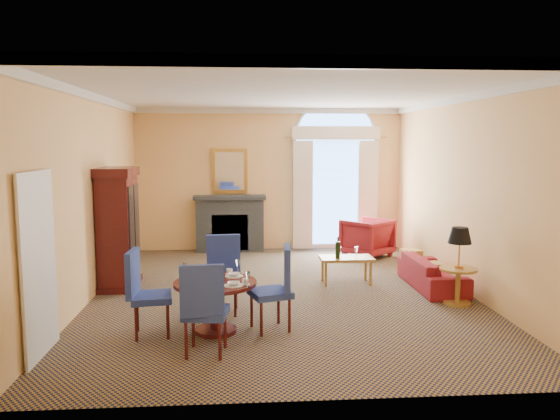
{
  "coord_description": "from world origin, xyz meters",
  "views": [
    {
      "loc": [
        -0.68,
        -8.62,
        2.43
      ],
      "look_at": [
        0.0,
        0.5,
        1.3
      ],
      "focal_mm": 35.0,
      "sensor_mm": 36.0,
      "label": 1
    }
  ],
  "objects": [
    {
      "name": "sofa",
      "position": [
        2.55,
        0.15,
        0.26
      ],
      "size": [
        0.68,
        1.75,
        0.51
      ],
      "primitive_type": "imported",
      "rotation": [
        0.0,
        0.0,
        1.57
      ],
      "color": "maroon",
      "rests_on": "ground"
    },
    {
      "name": "dining_table",
      "position": [
        -1.0,
        -1.78,
        0.51
      ],
      "size": [
        1.07,
        1.07,
        0.87
      ],
      "color": "#3B0D0D",
      "rests_on": "ground"
    },
    {
      "name": "dining_chair_south",
      "position": [
        -1.09,
        -2.61,
        0.63
      ],
      "size": [
        0.55,
        0.56,
        1.1
      ],
      "rotation": [
        0.0,
        0.0,
        -0.13
      ],
      "color": "navy",
      "rests_on": "ground"
    },
    {
      "name": "coffee_table",
      "position": [
        1.14,
        0.53,
        0.44
      ],
      "size": [
        0.92,
        0.52,
        0.84
      ],
      "rotation": [
        0.0,
        0.0,
        -0.01
      ],
      "color": "#B08234",
      "rests_on": "ground"
    },
    {
      "name": "dining_chair_west",
      "position": [
        -1.91,
        -1.83,
        0.63
      ],
      "size": [
        0.55,
        0.55,
        1.1
      ],
      "rotation": [
        0.0,
        0.0,
        -1.43
      ],
      "color": "navy",
      "rests_on": "ground"
    },
    {
      "name": "ground",
      "position": [
        0.0,
        0.0,
        0.0
      ],
      "size": [
        7.5,
        7.5,
        0.0
      ],
      "primitive_type": "plane",
      "color": "#141A40",
      "rests_on": "ground"
    },
    {
      "name": "armchair",
      "position": [
        2.04,
        2.74,
        0.41
      ],
      "size": [
        1.25,
        1.25,
        0.82
      ],
      "primitive_type": "imported",
      "rotation": [
        0.0,
        0.0,
        3.84
      ],
      "color": "maroon",
      "rests_on": "ground"
    },
    {
      "name": "armoire",
      "position": [
        -2.72,
        0.6,
        0.98
      ],
      "size": [
        0.58,
        1.03,
        2.02
      ],
      "color": "#3B0D0D",
      "rests_on": "ground"
    },
    {
      "name": "room_envelope",
      "position": [
        -0.03,
        0.67,
        2.51
      ],
      "size": [
        6.04,
        7.52,
        3.45
      ],
      "color": "#FEC879",
      "rests_on": "ground"
    },
    {
      "name": "dining_chair_north",
      "position": [
        -0.93,
        -0.87,
        0.63
      ],
      "size": [
        0.51,
        0.53,
        1.1
      ],
      "rotation": [
        0.0,
        0.0,
        3.12
      ],
      "color": "navy",
      "rests_on": "ground"
    },
    {
      "name": "side_table",
      "position": [
        2.6,
        -0.81,
        0.74
      ],
      "size": [
        0.56,
        0.56,
        1.15
      ],
      "color": "#B08234",
      "rests_on": "ground"
    },
    {
      "name": "dining_chair_east",
      "position": [
        -0.19,
        -1.73,
        0.63
      ],
      "size": [
        0.61,
        0.61,
        1.1
      ],
      "rotation": [
        0.0,
        0.0,
        1.87
      ],
      "color": "navy",
      "rests_on": "ground"
    }
  ]
}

